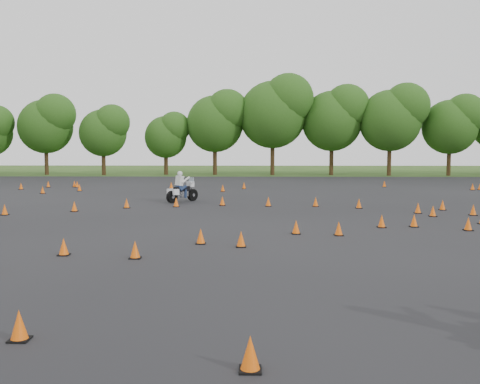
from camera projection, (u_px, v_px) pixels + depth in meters
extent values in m
plane|color=#2D5119|center=(237.00, 240.00, 17.06)|extent=(140.00, 140.00, 0.00)
plane|color=black|center=(241.00, 216.00, 23.04)|extent=(62.00, 62.00, 0.00)
cone|color=#FF610A|center=(268.00, 202.00, 26.70)|extent=(0.26, 0.26, 0.45)
cone|color=#FF610A|center=(74.00, 207.00, 24.54)|extent=(0.26, 0.26, 0.45)
cone|color=#FF610A|center=(316.00, 202.00, 26.60)|extent=(0.26, 0.26, 0.45)
cone|color=#FF610A|center=(250.00, 354.00, 7.03)|extent=(0.26, 0.26, 0.45)
cone|color=#FF610A|center=(244.00, 186.00, 38.00)|extent=(0.26, 0.26, 0.45)
cone|color=#FF610A|center=(171.00, 185.00, 38.20)|extent=(0.26, 0.26, 0.45)
cone|color=#FF610A|center=(382.00, 221.00, 19.63)|extent=(0.26, 0.26, 0.45)
cone|color=#FF610A|center=(384.00, 184.00, 39.74)|extent=(0.26, 0.26, 0.45)
cone|color=#FF610A|center=(176.00, 202.00, 26.47)|extent=(0.26, 0.26, 0.45)
cone|color=#FF610A|center=(414.00, 221.00, 19.76)|extent=(0.26, 0.26, 0.45)
cone|color=#FF610A|center=(468.00, 224.00, 18.92)|extent=(0.26, 0.26, 0.45)
cone|color=#FF610A|center=(296.00, 227.00, 18.16)|extent=(0.26, 0.26, 0.45)
cone|color=#FF610A|center=(43.00, 190.00, 34.11)|extent=(0.26, 0.26, 0.45)
cone|color=#FF610A|center=(480.00, 187.00, 37.04)|extent=(0.26, 0.26, 0.45)
cone|color=#FF610A|center=(135.00, 250.00, 14.15)|extent=(0.26, 0.26, 0.45)
cone|color=#FF610A|center=(339.00, 229.00, 17.85)|extent=(0.26, 0.26, 0.45)
cone|color=#FF610A|center=(64.00, 247.00, 14.57)|extent=(0.26, 0.26, 0.45)
cone|color=#FF610A|center=(443.00, 205.00, 25.11)|extent=(0.26, 0.26, 0.45)
cone|color=#FF610A|center=(77.00, 184.00, 39.42)|extent=(0.26, 0.26, 0.45)
cone|color=#FF610A|center=(5.00, 210.00, 23.25)|extent=(0.26, 0.26, 0.45)
cone|color=#FF610A|center=(74.00, 184.00, 39.70)|extent=(0.26, 0.26, 0.45)
cone|color=#FF610A|center=(418.00, 208.00, 23.86)|extent=(0.26, 0.26, 0.45)
cone|color=#FF610A|center=(223.00, 188.00, 35.64)|extent=(0.26, 0.26, 0.45)
cone|color=#FF610A|center=(201.00, 237.00, 16.30)|extent=(0.26, 0.26, 0.45)
cone|color=#FF610A|center=(48.00, 184.00, 39.45)|extent=(0.26, 0.26, 0.45)
cone|color=#FF610A|center=(127.00, 203.00, 25.94)|extent=(0.26, 0.26, 0.45)
cone|color=#FF610A|center=(19.00, 326.00, 8.14)|extent=(0.26, 0.26, 0.45)
cone|color=#FF610A|center=(222.00, 201.00, 27.08)|extent=(0.26, 0.26, 0.45)
cone|color=#FF610A|center=(433.00, 211.00, 22.75)|extent=(0.26, 0.26, 0.45)
cone|color=#FF610A|center=(79.00, 188.00, 36.05)|extent=(0.26, 0.26, 0.45)
cone|color=#FF610A|center=(473.00, 187.00, 36.90)|extent=(0.26, 0.26, 0.45)
cone|color=#FF610A|center=(21.00, 186.00, 37.46)|extent=(0.26, 0.26, 0.45)
cone|color=#FF610A|center=(473.00, 210.00, 23.14)|extent=(0.26, 0.26, 0.45)
cone|color=#FF610A|center=(359.00, 204.00, 25.81)|extent=(0.26, 0.26, 0.45)
cone|color=#FF610A|center=(241.00, 239.00, 15.78)|extent=(0.26, 0.26, 0.45)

